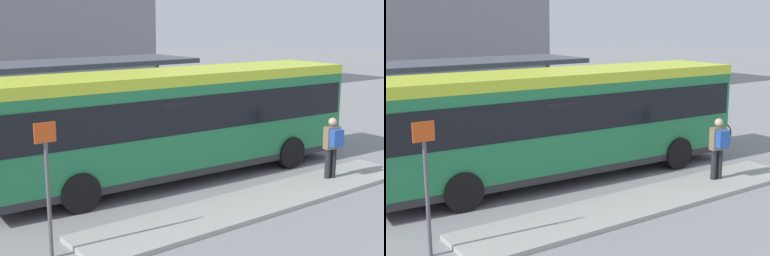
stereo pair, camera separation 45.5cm
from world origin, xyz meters
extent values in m
plane|color=gray|center=(0.00, 0.00, 0.00)|extent=(120.00, 120.00, 0.00)
cube|color=#9E9E99|center=(0.51, -3.27, 0.06)|extent=(10.68, 1.80, 0.12)
cube|color=#237A47|center=(0.00, 0.00, 1.80)|extent=(11.78, 3.04, 2.90)
cube|color=#C6DB33|center=(0.00, 0.00, 3.10)|extent=(11.80, 3.06, 0.30)
cube|color=black|center=(0.00, 0.00, 2.15)|extent=(11.55, 3.06, 1.02)
cube|color=black|center=(5.81, -0.29, 2.15)|extent=(0.19, 2.27, 1.12)
cube|color=#28282B|center=(0.00, 0.00, 0.45)|extent=(11.79, 3.05, 0.20)
cylinder|color=black|center=(3.67, 1.00, 0.51)|extent=(1.04, 0.33, 1.03)
cylinder|color=black|center=(3.56, -1.36, 0.51)|extent=(1.04, 0.33, 1.03)
cylinder|color=black|center=(-3.56, 1.36, 0.51)|extent=(1.04, 0.33, 1.03)
cylinder|color=black|center=(-3.67, -1.00, 0.51)|extent=(1.04, 0.33, 1.03)
cylinder|color=#232328|center=(3.26, -3.10, 0.56)|extent=(0.17, 0.17, 0.89)
cylinder|color=#232328|center=(3.46, -3.14, 0.56)|extent=(0.17, 0.17, 0.89)
cube|color=#7A664C|center=(3.36, -3.12, 1.34)|extent=(0.49, 0.34, 0.66)
cube|color=#234CA3|center=(3.31, -3.34, 1.37)|extent=(0.37, 0.29, 0.50)
sphere|color=tan|center=(3.36, -3.12, 1.81)|extent=(0.24, 0.24, 0.24)
torus|color=black|center=(7.86, 1.43, 0.37)|extent=(0.11, 0.75, 0.75)
torus|color=black|center=(7.95, 0.41, 0.37)|extent=(0.11, 0.75, 0.75)
cylinder|color=gold|center=(7.91, 0.92, 0.62)|extent=(0.10, 0.80, 0.04)
cylinder|color=gold|center=(7.92, 0.73, 0.56)|extent=(0.04, 0.04, 0.37)
cube|color=black|center=(7.92, 0.73, 0.74)|extent=(0.09, 0.19, 0.04)
cylinder|color=gold|center=(7.87, 1.32, 0.70)|extent=(0.48, 0.07, 0.03)
torus|color=black|center=(7.95, 1.16, 0.33)|extent=(0.05, 0.68, 0.68)
torus|color=black|center=(7.95, 2.08, 0.33)|extent=(0.05, 0.68, 0.68)
cylinder|color=#2847AD|center=(7.95, 1.62, 0.56)|extent=(0.04, 0.72, 0.04)
cylinder|color=#2847AD|center=(7.95, 1.79, 0.50)|extent=(0.04, 0.04, 0.33)
cube|color=black|center=(7.95, 1.79, 0.67)|extent=(0.07, 0.18, 0.04)
cylinder|color=#2847AD|center=(7.95, 1.25, 0.64)|extent=(0.48, 0.04, 0.03)
cube|color=#4C515B|center=(-2.43, 5.36, 3.15)|extent=(12.51, 3.21, 0.18)
cylinder|color=gray|center=(2.89, 5.36, 1.53)|extent=(0.16, 0.16, 3.06)
cylinder|color=#4C4C51|center=(-5.30, -3.04, 1.20)|extent=(0.08, 0.08, 2.40)
cube|color=#D84C19|center=(-5.30, -3.04, 2.60)|extent=(0.44, 0.03, 0.40)
camera|label=1|loc=(-9.13, -12.79, 4.76)|focal=50.00mm
camera|label=2|loc=(-8.77, -13.06, 4.76)|focal=50.00mm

